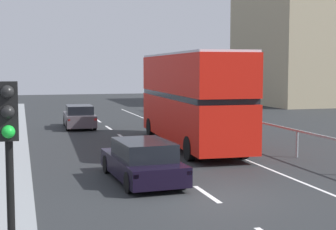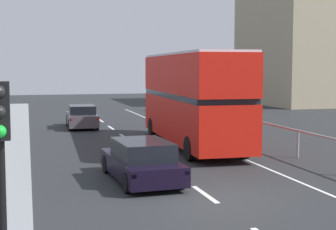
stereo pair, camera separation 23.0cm
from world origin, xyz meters
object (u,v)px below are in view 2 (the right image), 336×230
at_px(double_decker_bus_red, 192,97).
at_px(traffic_signal_pole, 0,136).
at_px(sedan_car_ahead, 82,117).
at_px(hatchback_car_near, 141,161).

height_order(double_decker_bus_red, traffic_signal_pole, double_decker_bus_red).
bearing_deg(sedan_car_ahead, traffic_signal_pole, -97.04).
xyz_separation_m(hatchback_car_near, sedan_car_ahead, (-0.32, 15.86, 0.03)).
distance_m(hatchback_car_near, sedan_car_ahead, 15.86).
height_order(hatchback_car_near, traffic_signal_pole, traffic_signal_pole).
bearing_deg(double_decker_bus_red, sedan_car_ahead, 117.38).
relative_size(hatchback_car_near, traffic_signal_pole, 1.37).
bearing_deg(hatchback_car_near, traffic_signal_pole, -119.06).
distance_m(double_decker_bus_red, traffic_signal_pole, 16.87).
xyz_separation_m(traffic_signal_pole, sedan_car_ahead, (3.66, 23.99, -2.00)).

